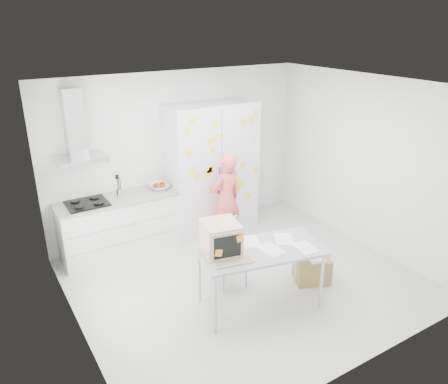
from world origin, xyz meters
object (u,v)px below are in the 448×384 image
desk (236,244)px  cardboard_box (312,269)px  person (226,200)px  chair (228,248)px

desk → cardboard_box: (1.26, -0.03, -0.73)m
person → cardboard_box: bearing=95.4°
person → cardboard_box: person is taller
person → desk: size_ratio=0.91×
desk → cardboard_box: desk is taller
chair → cardboard_box: bearing=-23.5°
person → desk: 1.79m
person → chair: (-0.60, -0.99, -0.23)m
desk → cardboard_box: bearing=10.5°
chair → desk: bearing=-105.2°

